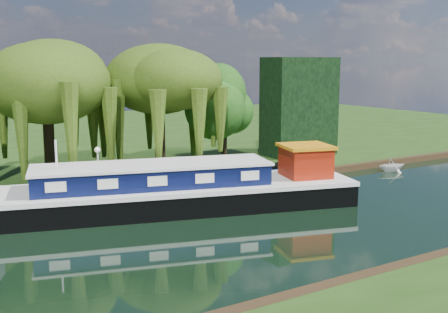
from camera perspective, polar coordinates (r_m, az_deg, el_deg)
ground at (r=25.92m, az=-5.89°, el=-8.76°), size 120.00×120.00×0.00m
far_bank at (r=57.74m, az=-20.73°, el=1.17°), size 120.00×52.00×0.45m
dutch_barge at (r=31.30m, az=-4.86°, el=-3.46°), size 21.01×9.97×4.33m
narrowboat at (r=36.76m, az=3.66°, el=-2.32°), size 10.22×1.77×1.49m
white_cruiser at (r=43.88m, az=16.65°, el=-1.44°), size 2.57×2.35×1.15m
willow_left at (r=37.75m, az=-17.62°, el=7.01°), size 7.18×7.18×8.61m
willow_right at (r=37.47m, az=-6.62°, el=6.74°), size 6.56×6.56×7.99m
tree_far_right at (r=40.82m, az=-0.01°, el=5.13°), size 3.95×3.95×6.47m
conifer_hedge at (r=46.89m, az=7.66°, el=5.07°), size 6.00×3.00×8.00m
lamppost at (r=35.00m, az=-12.71°, el=-0.01°), size 0.36×0.36×2.56m
mooring_posts at (r=33.02m, az=-13.07°, el=-3.20°), size 19.16×0.16×1.00m
reeds_near at (r=24.01m, az=17.68°, el=-9.32°), size 33.70×1.50×1.10m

